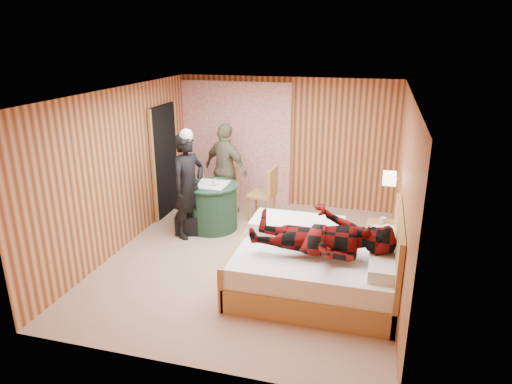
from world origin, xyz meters
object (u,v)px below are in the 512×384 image
(wall_lamp, at_px, (390,178))
(chair_near, at_px, (267,190))
(nightstand, at_px, (380,244))
(chair_far, at_px, (226,187))
(duffel_bag, at_px, (193,224))
(round_table, at_px, (212,206))
(bed, at_px, (320,266))
(woman_standing, at_px, (189,186))
(man_at_table, at_px, (226,169))
(man_on_bed, at_px, (323,226))

(wall_lamp, height_order, chair_near, wall_lamp)
(nightstand, relative_size, chair_far, 0.66)
(duffel_bag, bearing_deg, chair_near, 25.40)
(round_table, xyz_separation_m, chair_far, (0.02, 0.73, 0.13))
(wall_lamp, height_order, round_table, wall_lamp)
(bed, height_order, woman_standing, woman_standing)
(bed, relative_size, woman_standing, 1.24)
(woman_standing, xyz_separation_m, man_at_table, (0.25, 1.16, -0.02))
(wall_lamp, relative_size, man_on_bed, 0.15)
(bed, bearing_deg, wall_lamp, 53.29)
(woman_standing, bearing_deg, man_at_table, 12.21)
(wall_lamp, height_order, woman_standing, woman_standing)
(wall_lamp, height_order, bed, wall_lamp)
(round_table, xyz_separation_m, man_at_table, (-0.00, 0.77, 0.45))
(wall_lamp, distance_m, chair_near, 2.46)
(chair_near, distance_m, woman_standing, 1.50)
(man_at_table, relative_size, man_on_bed, 0.97)
(nightstand, bearing_deg, chair_near, 149.29)
(chair_far, bearing_deg, man_at_table, 119.81)
(bed, height_order, nightstand, bed)
(bed, xyz_separation_m, chair_far, (-2.07, 2.28, 0.20))
(wall_lamp, bearing_deg, man_at_table, 156.72)
(round_table, xyz_separation_m, woman_standing, (-0.25, -0.39, 0.46))
(man_on_bed, bearing_deg, woman_standing, 149.56)
(nightstand, relative_size, man_at_table, 0.36)
(round_table, relative_size, chair_far, 0.99)
(man_at_table, bearing_deg, wall_lamp, -178.62)
(round_table, distance_m, man_at_table, 0.90)
(chair_near, bearing_deg, man_on_bed, 34.03)
(nightstand, distance_m, duffel_bag, 3.11)
(nightstand, bearing_deg, round_table, 168.42)
(wall_lamp, height_order, man_on_bed, man_on_bed)
(wall_lamp, distance_m, man_at_table, 3.18)
(chair_near, relative_size, man_at_table, 0.57)
(duffel_bag, distance_m, man_at_table, 1.29)
(man_on_bed, bearing_deg, wall_lamp, 59.45)
(bed, distance_m, man_on_bed, 0.72)
(round_table, relative_size, woman_standing, 0.53)
(nightstand, relative_size, man_on_bed, 0.35)
(round_table, bearing_deg, chair_near, 37.30)
(wall_lamp, bearing_deg, man_on_bed, -120.55)
(duffel_bag, bearing_deg, round_table, 34.29)
(wall_lamp, distance_m, woman_standing, 3.17)
(duffel_bag, relative_size, man_at_table, 0.34)
(chair_near, height_order, man_on_bed, man_on_bed)
(chair_far, bearing_deg, woman_standing, -92.16)
(woman_standing, bearing_deg, duffel_bag, 20.10)
(chair_far, relative_size, man_at_table, 0.54)
(wall_lamp, relative_size, chair_far, 0.28)
(woman_standing, height_order, man_on_bed, man_on_bed)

